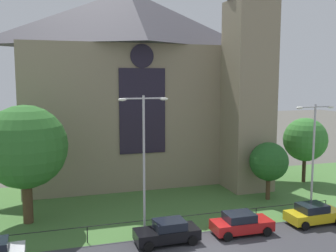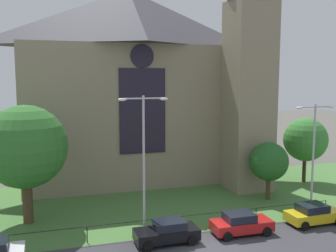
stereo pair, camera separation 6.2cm
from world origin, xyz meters
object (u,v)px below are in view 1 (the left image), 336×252
at_px(tree_right_far, 305,140).
at_px(streetlamp_near, 144,150).
at_px(streetlamp_far, 314,147).
at_px(parked_car_red, 241,223).
at_px(tree_right_near, 269,162).
at_px(parked_car_yellow, 314,214).
at_px(parked_car_black, 167,232).
at_px(tree_left_near, 25,147).
at_px(church_building, 138,83).

relative_size(tree_right_far, streetlamp_near, 0.70).
bearing_deg(streetlamp_near, streetlamp_far, 0.00).
bearing_deg(parked_car_red, tree_right_near, 47.21).
xyz_separation_m(tree_right_near, tree_right_far, (6.72, 4.04, 1.06)).
relative_size(tree_right_far, parked_car_red, 1.60).
bearing_deg(parked_car_yellow, streetlamp_near, 172.65).
bearing_deg(parked_car_yellow, parked_car_black, 179.13).
height_order(tree_left_near, streetlamp_far, tree_left_near).
relative_size(tree_left_near, parked_car_black, 2.09).
distance_m(church_building, tree_right_near, 16.10).
bearing_deg(parked_car_red, parked_car_black, -179.95).
xyz_separation_m(tree_left_near, parked_car_red, (14.27, -6.54, -5.01)).
bearing_deg(tree_left_near, parked_car_black, -35.99).
bearing_deg(tree_left_near, parked_car_yellow, -17.49).
bearing_deg(parked_car_black, tree_right_near, -152.24).
xyz_separation_m(tree_right_far, tree_left_near, (-26.93, -3.77, 1.27)).
distance_m(church_building, streetlamp_far, 19.55).
bearing_deg(parked_car_yellow, parked_car_red, -179.95).
distance_m(church_building, parked_car_black, 19.94).
relative_size(church_building, streetlamp_far, 2.95).
relative_size(church_building, parked_car_red, 6.16).
distance_m(tree_right_near, parked_car_black, 13.16).
distance_m(tree_right_near, tree_right_far, 7.91).
xyz_separation_m(parked_car_black, parked_car_red, (5.35, -0.06, 0.00)).
relative_size(streetlamp_near, parked_car_yellow, 2.27).
distance_m(tree_right_near, tree_left_near, 20.35).
bearing_deg(tree_right_far, parked_car_black, -150.37).
relative_size(church_building, parked_car_yellow, 6.13).
height_order(tree_right_near, streetlamp_far, streetlamp_far).
bearing_deg(streetlamp_far, parked_car_red, -167.76).
bearing_deg(streetlamp_far, tree_left_near, 166.52).
xyz_separation_m(church_building, parked_car_red, (3.38, -17.47, -9.53)).
relative_size(tree_left_near, streetlamp_far, 1.01).
bearing_deg(church_building, tree_right_far, -24.06).
height_order(tree_left_near, parked_car_red, tree_left_near).
height_order(church_building, tree_left_near, church_building).
relative_size(church_building, parked_car_black, 6.14).
relative_size(tree_left_near, parked_car_red, 2.10).
xyz_separation_m(streetlamp_far, parked_car_yellow, (-0.78, -1.34, -4.81)).
relative_size(streetlamp_far, parked_car_black, 2.08).
bearing_deg(streetlamp_near, parked_car_red, -12.76).
xyz_separation_m(church_building, streetlamp_near, (-3.17, -15.99, -4.27)).
relative_size(tree_right_near, parked_car_black, 1.22).
height_order(streetlamp_near, parked_car_red, streetlamp_near).
bearing_deg(tree_right_far, parked_car_yellow, -123.03).
bearing_deg(parked_car_red, streetlamp_near, 167.94).
distance_m(streetlamp_far, parked_car_black, 13.17).
bearing_deg(church_building, streetlamp_near, -101.20).
xyz_separation_m(streetlamp_near, parked_car_black, (1.20, -1.42, -5.26)).
bearing_deg(parked_car_yellow, tree_right_near, 89.72).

